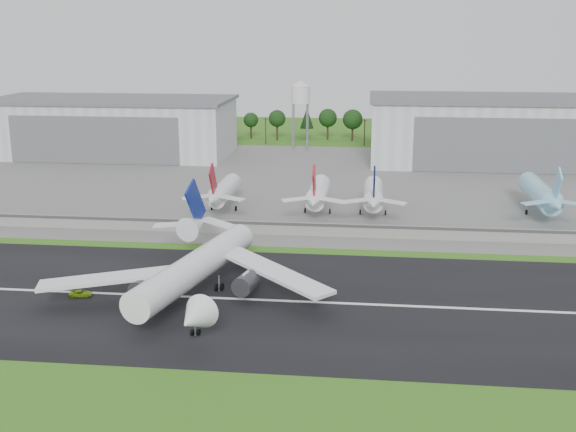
# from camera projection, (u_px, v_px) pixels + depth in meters

# --- Properties ---
(ground) EXTENTS (600.00, 600.00, 0.00)m
(ground) POSITION_uv_depth(u_px,v_px,m) (228.00, 320.00, 129.13)
(ground) COLOR #2D6016
(ground) RESTS_ON ground
(runway) EXTENTS (320.00, 60.00, 0.10)m
(runway) POSITION_uv_depth(u_px,v_px,m) (238.00, 299.00, 138.73)
(runway) COLOR black
(runway) RESTS_ON ground
(runway_centerline) EXTENTS (220.00, 1.00, 0.02)m
(runway_centerline) POSITION_uv_depth(u_px,v_px,m) (238.00, 299.00, 138.71)
(runway_centerline) COLOR white
(runway_centerline) RESTS_ON runway
(apron) EXTENTS (320.00, 150.00, 0.10)m
(apron) POSITION_uv_depth(u_px,v_px,m) (296.00, 182.00, 244.46)
(apron) COLOR slate
(apron) RESTS_ON ground
(blast_fence) EXTENTS (240.00, 0.61, 3.50)m
(blast_fence) POSITION_uv_depth(u_px,v_px,m) (270.00, 228.00, 181.52)
(blast_fence) COLOR gray
(blast_fence) RESTS_ON ground
(hangar_west) EXTENTS (97.00, 44.00, 23.20)m
(hangar_west) POSITION_uv_depth(u_px,v_px,m) (112.00, 127.00, 293.46)
(hangar_west) COLOR silver
(hangar_west) RESTS_ON ground
(hangar_east) EXTENTS (102.00, 47.00, 25.20)m
(hangar_east) POSITION_uv_depth(u_px,v_px,m) (503.00, 130.00, 276.24)
(hangar_east) COLOR silver
(hangar_east) RESTS_ON ground
(water_tower) EXTENTS (8.40, 8.40, 29.40)m
(water_tower) POSITION_uv_depth(u_px,v_px,m) (300.00, 92.00, 301.28)
(water_tower) COLOR #99999E
(water_tower) RESTS_ON ground
(utility_poles) EXTENTS (230.00, 3.00, 12.00)m
(utility_poles) POSITION_uv_depth(u_px,v_px,m) (315.00, 145.00, 321.37)
(utility_poles) COLOR black
(utility_poles) RESTS_ON ground
(treeline) EXTENTS (320.00, 16.00, 22.00)m
(treeline) POSITION_uv_depth(u_px,v_px,m) (317.00, 140.00, 335.79)
(treeline) COLOR black
(treeline) RESTS_ON ground
(main_airliner) EXTENTS (55.80, 58.75, 18.17)m
(main_airliner) POSITION_uv_depth(u_px,v_px,m) (195.00, 275.00, 137.98)
(main_airliner) COLOR white
(main_airliner) RESTS_ON runway
(ground_vehicle) EXTENTS (4.63, 2.75, 1.21)m
(ground_vehicle) POSITION_uv_depth(u_px,v_px,m) (81.00, 293.00, 139.91)
(ground_vehicle) COLOR #A0DB19
(ground_vehicle) RESTS_ON runway
(parked_jet_red_a) EXTENTS (7.36, 31.29, 16.36)m
(parked_jet_red_a) POSITION_uv_depth(u_px,v_px,m) (222.00, 192.00, 202.99)
(parked_jet_red_a) COLOR silver
(parked_jet_red_a) RESTS_ON ground
(parked_jet_red_b) EXTENTS (7.36, 31.29, 16.51)m
(parked_jet_red_b) POSITION_uv_depth(u_px,v_px,m) (317.00, 194.00, 200.04)
(parked_jet_red_b) COLOR white
(parked_jet_red_b) RESTS_ON ground
(parked_jet_navy) EXTENTS (7.36, 31.29, 16.51)m
(parked_jet_navy) POSITION_uv_depth(u_px,v_px,m) (373.00, 195.00, 198.35)
(parked_jet_navy) COLOR white
(parked_jet_navy) RESTS_ON ground
(parked_jet_skyblue) EXTENTS (7.36, 37.29, 16.80)m
(parked_jet_skyblue) POSITION_uv_depth(u_px,v_px,m) (542.00, 195.00, 198.09)
(parked_jet_skyblue) COLOR #88D0EC
(parked_jet_skyblue) RESTS_ON ground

